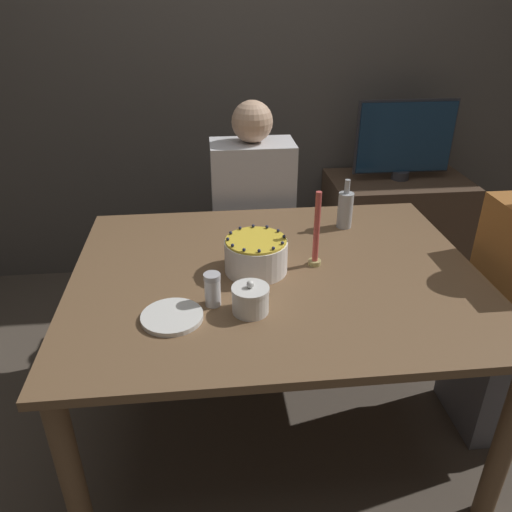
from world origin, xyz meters
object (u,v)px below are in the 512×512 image
person_man_blue_shirt (253,233)px  tv_monitor (405,139)px  bottle (345,209)px  sugar_bowl (250,299)px  cake (256,255)px  candle (316,236)px  sugar_shaker (213,289)px

person_man_blue_shirt → tv_monitor: size_ratio=2.10×
bottle → tv_monitor: bearing=54.9°
bottle → sugar_bowl: bearing=-127.8°
cake → bottle: bearing=38.9°
candle → person_man_blue_shirt: size_ratio=0.24×
candle → tv_monitor: bearing=55.9°
cake → sugar_bowl: 0.26m
candle → bottle: size_ratio=1.35×
sugar_shaker → tv_monitor: 1.72m
cake → candle: 0.23m
cake → sugar_bowl: (-0.04, -0.26, -0.02)m
sugar_shaker → person_man_blue_shirt: bearing=76.9°
candle → tv_monitor: (0.74, 1.09, 0.04)m
sugar_shaker → candle: bearing=30.5°
candle → bottle: 0.37m
candle → person_man_blue_shirt: (-0.16, 0.74, -0.33)m
sugar_bowl → bottle: 0.75m
sugar_bowl → person_man_blue_shirt: bearing=83.9°
cake → sugar_bowl: size_ratio=1.89×
candle → tv_monitor: size_ratio=0.51×
candle → tv_monitor: 1.31m
candle → sugar_shaker: bearing=-149.5°
sugar_shaker → candle: candle is taller
person_man_blue_shirt → tv_monitor: person_man_blue_shirt is taller
sugar_bowl → sugar_shaker: size_ratio=1.05×
cake → sugar_shaker: bearing=-128.1°
person_man_blue_shirt → sugar_bowl: bearing=83.9°
cake → candle: size_ratio=0.79×
candle → person_man_blue_shirt: bearing=101.9°
sugar_shaker → person_man_blue_shirt: 1.02m
person_man_blue_shirt → bottle: bearing=129.4°
sugar_shaker → sugar_bowl: bearing=-24.2°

